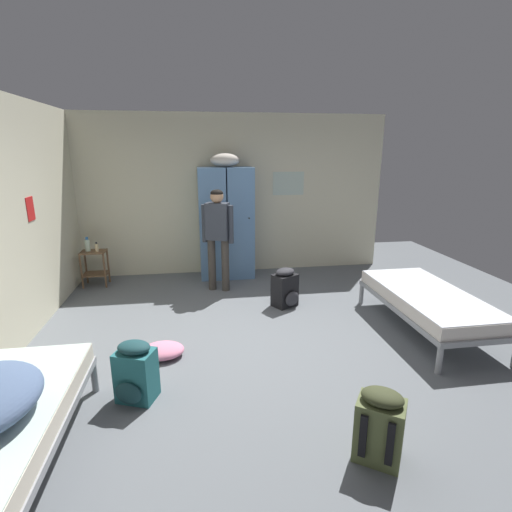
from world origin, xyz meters
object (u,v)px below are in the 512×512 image
Objects in this scene: locker_bank at (226,221)px; backpack_black at (285,288)px; bed_right at (428,300)px; water_bottle at (87,245)px; clothes_pile_pink at (162,351)px; person_traveler at (218,231)px; shelf_unit at (95,265)px; backpack_teal at (135,373)px; backpack_olive at (380,426)px; lotion_bottle at (97,247)px.

locker_bank is 3.76× the size of backpack_black.
water_bottle reaches higher than bed_right.
backpack_black reaches higher than clothes_pile_pink.
locker_bank is at bearing 74.92° from person_traveler.
water_bottle is (-0.08, 0.02, 0.33)m from shelf_unit.
backpack_teal and backpack_black have the same top height.
water_bottle is (-2.03, 0.53, -0.27)m from person_traveler.
person_traveler is (-2.40, 1.78, 0.56)m from bed_right.
bed_right is 3.45× the size of backpack_olive.
clothes_pile_pink is at bearing -64.41° from lotion_bottle.
person_traveler is 3.42× the size of clothes_pile_pink.
water_bottle is 3.22m from backpack_black.
lotion_bottle is 0.28× the size of backpack_black.
bed_right is 8.38× the size of water_bottle.
shelf_unit is 3.34m from backpack_teal.
water_bottle is at bearing 165.41° from person_traveler.
lotion_bottle is at bearing 166.01° from person_traveler.
water_bottle is (-4.43, 2.30, 0.29)m from bed_right.
lotion_bottle is 3.30m from backpack_teal.
shelf_unit is 5.01m from backpack_olive.
lotion_bottle is (0.15, -0.06, -0.03)m from water_bottle.
backpack_olive reaches higher than bed_right.
backpack_teal is (1.14, -3.19, -0.41)m from water_bottle.
locker_bank is 3.63× the size of shelf_unit.
backpack_teal is (0.99, -3.13, -0.38)m from lotion_bottle.
backpack_olive is at bearing -89.40° from backpack_black.
shelf_unit is 1.04× the size of backpack_black.
backpack_teal is 1.20× the size of clothes_pile_pink.
backpack_black is (-1.52, 0.98, -0.12)m from bed_right.
locker_bank is 3.76× the size of backpack_teal.
locker_bank is 1.09× the size of bed_right.
shelf_unit is at bearing -14.04° from water_bottle.
backpack_olive is at bearing -55.27° from shelf_unit.
clothes_pile_pink is (1.16, -2.42, -0.57)m from lotion_bottle.
backpack_olive is (2.86, -4.12, -0.09)m from shelf_unit.
backpack_teal is (-3.28, -0.88, -0.12)m from bed_right.
backpack_teal is at bearing 151.97° from backpack_olive.
water_bottle is at bearing 117.83° from clothes_pile_pink.
locker_bank reaches higher than backpack_black.
backpack_black is 1.20× the size of clothes_pile_pink.
backpack_black is at bearing -64.78° from locker_bank.
backpack_teal is 1.00× the size of backpack_black.
shelf_unit reaches higher than clothes_pile_pink.
lotion_bottle is (-2.06, -0.21, -0.33)m from locker_bank.
backpack_black is at bearing -42.19° from person_traveler.
locker_bank reaches higher than person_traveler.
backpack_olive is at bearing -28.03° from backpack_teal.
lotion_bottle is 0.34× the size of clothes_pile_pink.
lotion_bottle is 0.28× the size of backpack_teal.
lotion_bottle is at bearing 152.33° from bed_right.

